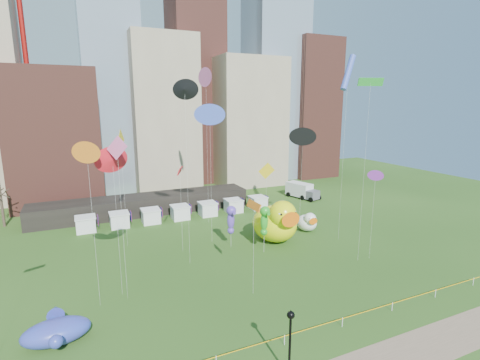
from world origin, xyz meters
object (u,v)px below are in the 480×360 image
small_duck (307,222)px  box_truck (301,190)px  seahorse_purple (231,217)px  lamppost (290,336)px  whale_inflatable (56,330)px  big_duck (276,222)px  seahorse_green (265,218)px

small_duck → box_truck: 20.52m
small_duck → seahorse_purple: bearing=-167.1°
lamppost → whale_inflatable: bearing=143.7°
big_duck → lamppost: big_duck is taller
seahorse_green → whale_inflatable: bearing=-159.7°
seahorse_green → lamppost: (-9.03, -20.67, -1.42)m
seahorse_green → whale_inflatable: size_ratio=0.92×
big_duck → seahorse_purple: big_duck is taller
whale_inflatable → box_truck: (45.20, 31.27, 0.50)m
seahorse_green → box_truck: size_ratio=0.83×
lamppost → box_truck: 52.00m
small_duck → box_truck: size_ratio=0.56×
whale_inflatable → lamppost: (15.51, -11.39, 2.22)m
small_duck → seahorse_green: (-9.99, -4.47, 3.27)m
big_duck → whale_inflatable: size_ratio=1.21×
big_duck → box_truck: big_duck is taller
seahorse_purple → whale_inflatable: seahorse_purple is taller
seahorse_green → seahorse_purple: bearing=133.6°
seahorse_green → seahorse_purple: 4.81m
seahorse_purple → lamppost: size_ratio=1.10×
big_duck → seahorse_purple: bearing=174.0°
box_truck → big_duck: bearing=-148.7°
big_duck → lamppost: bearing=-117.2°
seahorse_purple → whale_inflatable: size_ratio=0.85×
big_duck → small_duck: big_duck is taller
lamppost → small_duck: bearing=52.9°
box_truck → seahorse_green: bearing=-150.1°
seahorse_purple → box_truck: seahorse_purple is taller
seahorse_purple → lamppost: bearing=-104.3°
small_duck → box_truck: small_duck is taller
seahorse_purple → box_truck: size_ratio=0.77×
big_duck → whale_inflatable: (-27.86, -11.94, -1.90)m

